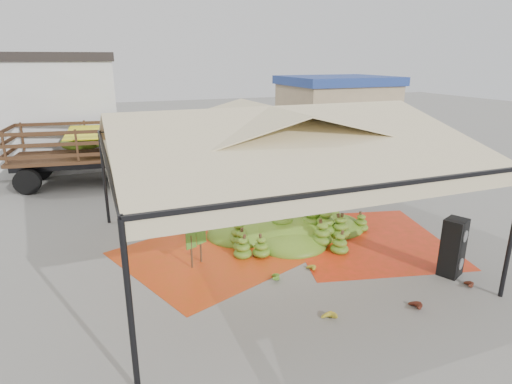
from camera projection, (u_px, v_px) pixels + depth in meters
name	position (u px, v px, depth m)	size (l,w,h in m)	color
ground	(269.00, 253.00, 11.85)	(90.00, 90.00, 0.00)	slate
canopy_tent	(270.00, 134.00, 10.86)	(8.10, 8.10, 4.00)	black
building_tan	(336.00, 110.00, 26.25)	(6.30, 5.30, 4.10)	tan
tarp_left	(211.00, 254.00, 11.74)	(4.36, 4.15, 0.01)	red
tarp_right	(366.00, 240.00, 12.67)	(4.29, 4.51, 0.01)	red
banana_heap	(291.00, 215.00, 13.11)	(5.16, 4.23, 1.10)	#436F17
hand_yellow_a	(309.00, 267.00, 10.80)	(0.44, 0.36, 0.20)	#B18A23
hand_yellow_b	(329.00, 317.00, 8.75)	(0.44, 0.36, 0.20)	gold
hand_red_a	(466.00, 283.00, 10.06)	(0.43, 0.35, 0.20)	#5B1E14
hand_red_b	(413.00, 305.00, 9.15)	(0.49, 0.40, 0.22)	#542313
hand_green	(272.00, 276.00, 10.37)	(0.49, 0.40, 0.22)	#3C7B19
hanging_bunches	(274.00, 148.00, 12.58)	(4.74, 0.24, 0.20)	#42821B
speaker_stack	(453.00, 247.00, 10.45)	(0.67, 0.64, 1.47)	black
banana_leaves	(205.00, 270.00, 10.86)	(0.96, 1.36, 3.70)	#2A711E
vendor	(197.00, 173.00, 16.27)	(0.71, 0.46, 1.94)	gray
truck_left	(114.00, 145.00, 18.25)	(7.76, 3.51, 2.57)	#492D18
truck_right	(329.00, 141.00, 19.52)	(7.61, 5.18, 2.48)	#452417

